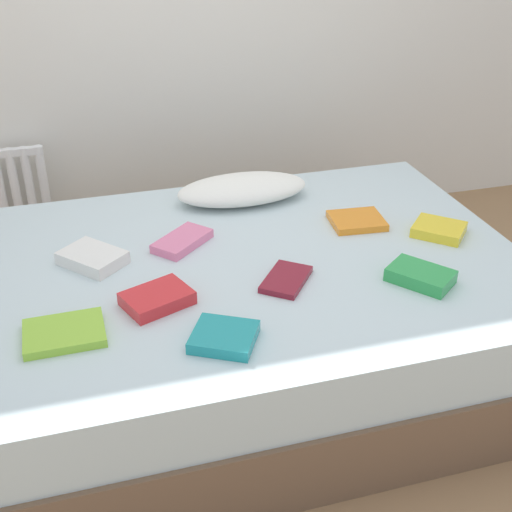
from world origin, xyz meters
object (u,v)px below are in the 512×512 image
at_px(bed, 260,313).
at_px(textbook_maroon, 286,279).
at_px(pillow, 242,189).
at_px(textbook_lime, 64,333).
at_px(radiator, 2,195).
at_px(textbook_orange, 357,221).
at_px(textbook_yellow, 439,230).
at_px(textbook_green, 421,276).
at_px(textbook_white, 93,258).
at_px(textbook_teal, 224,337).
at_px(textbook_pink, 182,241).
at_px(textbook_red, 157,298).

height_order(bed, textbook_maroon, textbook_maroon).
relative_size(pillow, textbook_lime, 2.34).
bearing_deg(pillow, radiator, 147.01).
bearing_deg(textbook_orange, textbook_yellow, -26.85).
relative_size(bed, textbook_maroon, 9.49).
height_order(pillow, textbook_green, pillow).
distance_m(textbook_white, textbook_lime, 0.45).
bearing_deg(radiator, textbook_yellow, -35.13).
distance_m(textbook_green, textbook_teal, 0.76).
bearing_deg(textbook_pink, textbook_yellow, -52.71).
xyz_separation_m(textbook_green, textbook_maroon, (-0.45, 0.13, -0.01)).
bearing_deg(textbook_pink, radiator, 83.90).
bearing_deg(textbook_white, textbook_pink, 57.19).
height_order(pillow, textbook_white, pillow).
height_order(bed, textbook_white, textbook_white).
distance_m(textbook_maroon, textbook_pink, 0.48).
distance_m(textbook_green, textbook_lime, 1.22).
xyz_separation_m(pillow, textbook_orange, (0.39, -0.35, -0.04)).
distance_m(textbook_orange, textbook_yellow, 0.33).
xyz_separation_m(textbook_orange, textbook_red, (-0.88, -0.36, 0.01)).
xyz_separation_m(bed, textbook_white, (-0.60, 0.13, 0.28)).
bearing_deg(radiator, textbook_teal, -66.27).
bearing_deg(textbook_yellow, textbook_pink, -147.87).
height_order(textbook_orange, textbook_lime, same).
distance_m(bed, textbook_maroon, 0.33).
height_order(textbook_yellow, textbook_red, textbook_red).
bearing_deg(textbook_teal, textbook_red, 150.59).
bearing_deg(pillow, textbook_yellow, -38.31).
relative_size(textbook_red, textbook_pink, 0.90).
bearing_deg(textbook_red, pillow, 34.61).
distance_m(textbook_maroon, textbook_lime, 0.77).
relative_size(bed, pillow, 3.47).
bearing_deg(textbook_green, textbook_yellow, 103.49).
distance_m(bed, textbook_white, 0.68).
bearing_deg(textbook_white, pillow, 78.38).
xyz_separation_m(bed, textbook_teal, (-0.25, -0.47, 0.27)).
height_order(pillow, textbook_yellow, pillow).
relative_size(textbook_maroon, textbook_pink, 0.88).
xyz_separation_m(textbook_yellow, textbook_maroon, (-0.70, -0.18, -0.01)).
xyz_separation_m(radiator, textbook_pink, (0.73, -1.02, 0.16)).
relative_size(textbook_white, textbook_teal, 1.18).
bearing_deg(textbook_lime, bed, 22.24).
relative_size(textbook_green, textbook_teal, 1.14).
height_order(radiator, textbook_maroon, radiator).
height_order(bed, textbook_teal, textbook_teal).
bearing_deg(textbook_yellow, textbook_red, -127.47).
relative_size(textbook_yellow, textbook_pink, 0.80).
xyz_separation_m(bed, textbook_green, (0.49, -0.32, 0.28)).
bearing_deg(textbook_yellow, textbook_lime, -125.55).
height_order(textbook_yellow, textbook_lime, textbook_yellow).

